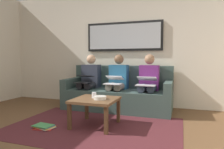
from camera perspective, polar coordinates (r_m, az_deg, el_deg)
The scene contains 14 objects.
wall_rear at distance 4.76m, azimuth 3.54°, elevation 7.38°, with size 6.00×0.12×2.60m, color beige.
area_rug at distance 3.27m, azimuth -4.98°, elevation -14.23°, with size 2.60×1.80×0.01m, color #4C1E23.
couch at distance 4.35m, azimuth 1.79°, elevation -5.38°, with size 2.20×0.90×0.90m.
framed_mirror at distance 4.69m, azimuth 3.24°, elevation 10.50°, with size 1.74×0.05×0.65m.
coffee_table at distance 3.22m, azimuth -4.69°, elevation -7.74°, with size 0.66×0.66×0.43m.
cup at distance 3.25m, azimuth -5.01°, elevation -5.75°, with size 0.07×0.07×0.09m, color silver.
bowl at distance 3.14m, azimuth -3.36°, elevation -6.46°, with size 0.19×0.19×0.05m, color beige.
person_left at distance 4.10m, azimuth 10.09°, elevation -1.84°, with size 0.38×0.58×1.14m.
laptop_silver at distance 3.87m, azimuth 9.56°, elevation -1.92°, with size 0.36×0.37×0.16m.
person_middle at distance 4.25m, azimuth 1.53°, elevation -1.57°, with size 0.38×0.58×1.14m.
laptop_white at distance 4.02m, azimuth 0.52°, elevation -1.66°, with size 0.32×0.36×0.16m.
person_right at distance 4.48m, azimuth -6.31°, elevation -1.29°, with size 0.38×0.58×1.14m.
laptop_black at distance 4.26m, azimuth -7.70°, elevation -1.23°, with size 0.30×0.38×0.16m.
magazine_stack at distance 3.34m, azimuth -18.37°, elevation -13.57°, with size 0.33×0.27×0.05m.
Camera 1 is at (-1.26, 1.98, 1.04)m, focal length 32.90 mm.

